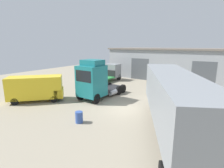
{
  "coord_description": "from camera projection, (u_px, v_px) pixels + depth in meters",
  "views": [
    {
      "loc": [
        7.46,
        -13.58,
        5.86
      ],
      "look_at": [
        -2.94,
        2.3,
        1.6
      ],
      "focal_mm": 28.0,
      "sensor_mm": 36.0,
      "label": 1
    }
  ],
  "objects": [
    {
      "name": "warehouse_building",
      "position": [
        176.0,
        63.0,
        30.87
      ],
      "size": [
        22.8,
        9.5,
        5.31
      ],
      "color": "#93999E",
      "rests_on": "ground_plane"
    },
    {
      "name": "ground_plane",
      "position": [
        125.0,
        109.0,
        16.36
      ],
      "size": [
        60.0,
        60.0,
        0.0
      ],
      "primitive_type": "plane",
      "color": "gray"
    },
    {
      "name": "delivery_van_yellow",
      "position": [
        37.0,
        88.0,
        18.38
      ],
      "size": [
        5.24,
        5.31,
        2.66
      ],
      "rotation": [
        0.0,
        0.0,
        0.8
      ],
      "color": "yellow",
      "rests_on": "ground_plane"
    },
    {
      "name": "oil_drum",
      "position": [
        79.0,
        117.0,
        13.38
      ],
      "size": [
        0.58,
        0.58,
        0.88
      ],
      "color": "#33519E",
      "rests_on": "ground_plane"
    },
    {
      "name": "container_trailer_black",
      "position": [
        174.0,
        99.0,
        10.7
      ],
      "size": [
        7.34,
        11.51,
        4.14
      ],
      "rotation": [
        0.0,
        0.0,
        2.03
      ],
      "color": "gray",
      "rests_on": "ground_plane"
    },
    {
      "name": "flatbed_truck_grey",
      "position": [
        108.0,
        73.0,
        28.74
      ],
      "size": [
        2.42,
        7.67,
        2.73
      ],
      "rotation": [
        0.0,
        0.0,
        1.57
      ],
      "color": "gray",
      "rests_on": "ground_plane"
    },
    {
      "name": "delivery_van_white",
      "position": [
        171.0,
        84.0,
        20.66
      ],
      "size": [
        4.59,
        5.27,
        2.43
      ],
      "rotation": [
        0.0,
        0.0,
        0.95
      ],
      "color": "silver",
      "rests_on": "ground_plane"
    },
    {
      "name": "tractor_unit_teal",
      "position": [
        94.0,
        81.0,
        18.85
      ],
      "size": [
        2.77,
        6.34,
        4.35
      ],
      "rotation": [
        0.0,
        0.0,
        -1.61
      ],
      "color": "#197075",
      "rests_on": "ground_plane"
    }
  ]
}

